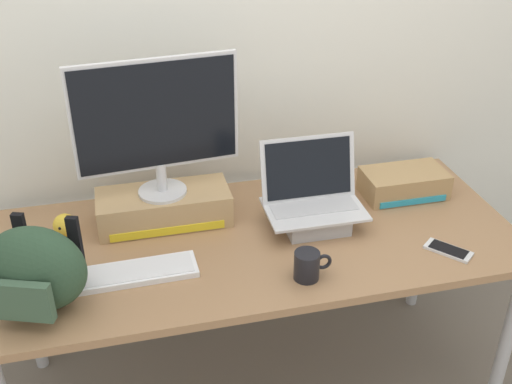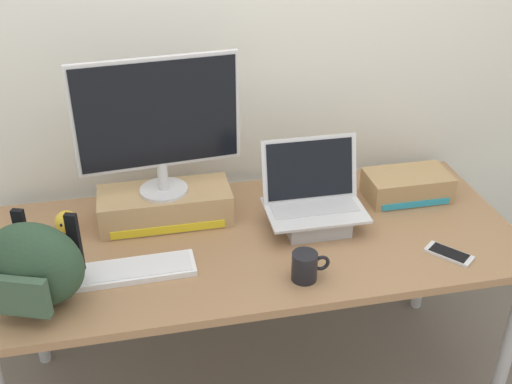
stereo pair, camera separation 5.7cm
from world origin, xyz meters
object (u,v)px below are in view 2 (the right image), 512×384
(toner_box_yellow, at_px, (165,206))
(desktop_monitor, at_px, (158,121))
(messenger_backpack, at_px, (33,266))
(toner_box_cyan, at_px, (407,185))
(plush_toy, at_px, (67,222))
(open_laptop, at_px, (314,209))
(external_keyboard, at_px, (125,271))
(cell_phone, at_px, (449,254))
(coffee_mug, at_px, (305,266))

(toner_box_yellow, bearing_deg, desktop_monitor, -83.09)
(messenger_backpack, bearing_deg, toner_box_cyan, 35.47)
(messenger_backpack, height_order, plush_toy, messenger_backpack)
(desktop_monitor, relative_size, plush_toy, 6.90)
(toner_box_yellow, bearing_deg, open_laptop, -15.37)
(plush_toy, bearing_deg, toner_box_yellow, 1.15)
(toner_box_yellow, distance_m, plush_toy, 0.35)
(external_keyboard, bearing_deg, plush_toy, 122.06)
(cell_phone, relative_size, plush_toy, 1.98)
(open_laptop, relative_size, toner_box_cyan, 1.10)
(coffee_mug, relative_size, cell_phone, 0.77)
(external_keyboard, relative_size, plush_toy, 5.54)
(external_keyboard, bearing_deg, messenger_backpack, -162.69)
(desktop_monitor, relative_size, toner_box_cyan, 1.76)
(open_laptop, xyz_separation_m, toner_box_cyan, (0.41, 0.12, -0.01))
(coffee_mug, distance_m, cell_phone, 0.51)
(open_laptop, height_order, external_keyboard, open_laptop)
(toner_box_yellow, xyz_separation_m, external_keyboard, (-0.16, -0.30, -0.05))
(external_keyboard, distance_m, coffee_mug, 0.58)
(open_laptop, bearing_deg, coffee_mug, -110.73)
(toner_box_yellow, relative_size, desktop_monitor, 0.84)
(open_laptop, bearing_deg, cell_phone, -34.91)
(cell_phone, bearing_deg, toner_box_yellow, 115.51)
(toner_box_yellow, xyz_separation_m, coffee_mug, (0.40, -0.44, -0.01))
(messenger_backpack, bearing_deg, plush_toy, 101.20)
(open_laptop, relative_size, cell_phone, 2.17)
(desktop_monitor, distance_m, toner_box_cyan, 0.99)
(desktop_monitor, bearing_deg, coffee_mug, -52.84)
(messenger_backpack, bearing_deg, desktop_monitor, 63.54)
(external_keyboard, height_order, plush_toy, plush_toy)
(toner_box_cyan, bearing_deg, desktop_monitor, 178.58)
(messenger_backpack, xyz_separation_m, plush_toy, (0.06, 0.38, -0.09))
(external_keyboard, xyz_separation_m, cell_phone, (1.07, -0.12, -0.01))
(external_keyboard, relative_size, toner_box_cyan, 1.41)
(messenger_backpack, bearing_deg, cell_phone, 18.86)
(desktop_monitor, bearing_deg, external_keyboard, -122.59)
(messenger_backpack, distance_m, toner_box_cyan, 1.39)
(desktop_monitor, height_order, coffee_mug, desktop_monitor)
(plush_toy, relative_size, toner_box_cyan, 0.26)
(external_keyboard, relative_size, cell_phone, 2.80)
(external_keyboard, relative_size, coffee_mug, 3.64)
(external_keyboard, bearing_deg, desktop_monitor, 61.31)
(desktop_monitor, relative_size, external_keyboard, 1.24)
(open_laptop, xyz_separation_m, coffee_mug, (-0.12, -0.30, -0.02))
(desktop_monitor, height_order, messenger_backpack, desktop_monitor)
(toner_box_yellow, bearing_deg, coffee_mug, -47.79)
(coffee_mug, bearing_deg, desktop_monitor, 132.27)
(desktop_monitor, distance_m, plush_toy, 0.50)
(open_laptop, xyz_separation_m, plush_toy, (-0.87, 0.14, -0.02))
(toner_box_yellow, xyz_separation_m, toner_box_cyan, (0.93, -0.02, -0.01))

